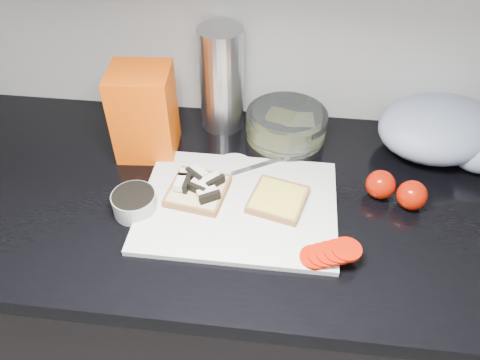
% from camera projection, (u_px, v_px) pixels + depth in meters
% --- Properties ---
extents(base_cabinet, '(3.50, 0.60, 0.86)m').
position_uv_depth(base_cabinet, '(264.00, 313.00, 1.31)').
color(base_cabinet, black).
rests_on(base_cabinet, ground).
extents(countertop, '(3.50, 0.64, 0.04)m').
position_uv_depth(countertop, '(272.00, 201.00, 1.01)').
color(countertop, black).
rests_on(countertop, base_cabinet).
extents(cutting_board, '(0.40, 0.30, 0.01)m').
position_uv_depth(cutting_board, '(238.00, 205.00, 0.96)').
color(cutting_board, silver).
rests_on(cutting_board, countertop).
extents(bread_left, '(0.14, 0.14, 0.04)m').
position_uv_depth(bread_left, '(198.00, 189.00, 0.97)').
color(bread_left, beige).
rests_on(bread_left, cutting_board).
extents(bread_right, '(0.14, 0.14, 0.02)m').
position_uv_depth(bread_right, '(278.00, 200.00, 0.96)').
color(bread_right, beige).
rests_on(bread_right, cutting_board).
extents(tomato_slices, '(0.12, 0.08, 0.02)m').
position_uv_depth(tomato_slices, '(330.00, 253.00, 0.85)').
color(tomato_slices, '#AA1503').
rests_on(tomato_slices, cutting_board).
extents(knife, '(0.17, 0.11, 0.01)m').
position_uv_depth(knife, '(278.00, 159.00, 1.06)').
color(knife, silver).
rests_on(knife, cutting_board).
extents(seed_tub, '(0.09, 0.09, 0.05)m').
position_uv_depth(seed_tub, '(134.00, 202.00, 0.94)').
color(seed_tub, '#9DA2A2').
rests_on(seed_tub, countertop).
extents(tub_lid, '(0.12, 0.12, 0.01)m').
position_uv_depth(tub_lid, '(234.00, 167.00, 1.06)').
color(tub_lid, silver).
rests_on(tub_lid, countertop).
extents(glass_bowl, '(0.19, 0.19, 0.08)m').
position_uv_depth(glass_bowl, '(286.00, 127.00, 1.10)').
color(glass_bowl, silver).
rests_on(glass_bowl, countertop).
extents(bread_bag, '(0.14, 0.13, 0.21)m').
position_uv_depth(bread_bag, '(144.00, 113.00, 1.04)').
color(bread_bag, '#EA4F03').
rests_on(bread_bag, countertop).
extents(steel_canister, '(0.11, 0.11, 0.25)m').
position_uv_depth(steel_canister, '(222.00, 80.00, 1.10)').
color(steel_canister, '#B4B3B8').
rests_on(steel_canister, countertop).
extents(grocery_bag, '(0.34, 0.31, 0.12)m').
position_uv_depth(grocery_bag, '(445.00, 131.00, 1.06)').
color(grocery_bag, '#949EB7').
rests_on(grocery_bag, countertop).
extents(whole_tomatoes, '(0.12, 0.09, 0.06)m').
position_uv_depth(whole_tomatoes, '(396.00, 190.00, 0.96)').
color(whole_tomatoes, '#AA1503').
rests_on(whole_tomatoes, countertop).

